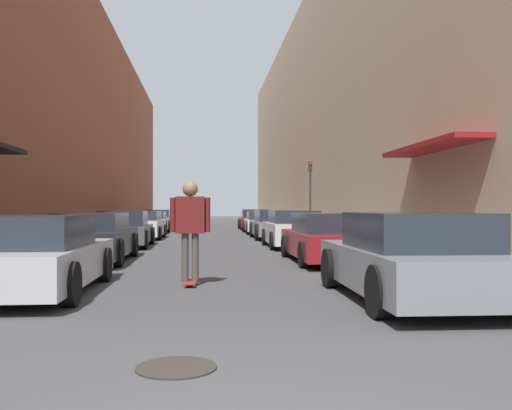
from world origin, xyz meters
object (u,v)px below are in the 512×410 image
parked_car_right_4 (261,223)px  parked_car_right_5 (255,220)px  parked_car_left_0 (32,256)px  parked_car_left_1 (93,238)px  parked_car_left_2 (124,230)px  parked_car_right_0 (411,258)px  parked_car_right_1 (328,238)px  skateboarder (190,221)px  traffic_light (310,189)px  parked_car_right_2 (293,230)px  parked_car_left_4 (150,223)px  parked_car_left_3 (141,225)px  parked_car_right_3 (275,225)px  parked_car_left_5 (158,220)px  manhole_cover (176,367)px

parked_car_right_4 → parked_car_right_5: size_ratio=1.07×
parked_car_left_0 → parked_car_left_1: (-0.07, 5.44, 0.01)m
parked_car_left_2 → parked_car_right_0: (5.93, -12.25, 0.02)m
parked_car_left_0 → parked_car_right_1: 7.66m
parked_car_right_0 → skateboarder: (-3.34, 1.94, 0.52)m
traffic_light → parked_car_left_2: bearing=-141.2°
parked_car_right_0 → parked_car_left_2: bearing=115.8°
parked_car_left_0 → parked_car_right_2: parked_car_right_2 is taller
parked_car_right_1 → parked_car_right_5: (0.04, 21.85, 0.02)m
parked_car_left_2 → parked_car_left_4: size_ratio=0.97×
parked_car_right_1 → parked_car_right_2: 5.33m
parked_car_right_0 → parked_car_right_4: (-0.02, 22.40, -0.05)m
parked_car_right_4 → traffic_light: (1.97, -3.83, 1.69)m
parked_car_left_1 → parked_car_right_4: parked_car_left_1 is taller
parked_car_left_3 → skateboarder: skateboarder is taller
parked_car_right_3 → parked_car_left_5: bearing=118.4°
parked_car_right_1 → manhole_cover: bearing=-109.9°
parked_car_left_5 → parked_car_right_2: parked_car_right_2 is taller
parked_car_left_4 → traffic_light: (8.02, -4.57, 1.68)m
parked_car_left_1 → parked_car_left_0: bearing=-89.3°
parked_car_left_2 → parked_car_right_3: 7.63m
parked_car_left_1 → parked_car_right_5: 22.11m
parked_car_right_3 → parked_car_left_3: bearing=175.1°
manhole_cover → parked_car_right_5: bearing=83.7°
parked_car_left_1 → parked_car_left_3: bearing=89.9°
parked_car_right_1 → parked_car_left_5: bearing=105.4°
parked_car_right_1 → parked_car_right_3: (-0.02, 10.93, 0.02)m
parked_car_left_4 → parked_car_right_5: 7.81m
parked_car_left_3 → parked_car_right_5: size_ratio=0.99×
skateboarder → parked_car_right_3: bearing=77.3°
parked_car_right_1 → skateboarder: bearing=-129.5°
parked_car_right_5 → manhole_cover: bearing=-96.3°
parked_car_right_0 → manhole_cover: (-3.33, -3.32, -0.62)m
manhole_cover → skateboarder: bearing=90.1°
parked_car_left_2 → traffic_light: size_ratio=1.23×
parked_car_left_2 → parked_car_right_3: size_ratio=0.93×
parked_car_left_3 → parked_car_right_0: (5.91, -17.50, 0.03)m
parked_car_left_4 → skateboarder: (2.73, -21.20, 0.56)m
parked_car_left_1 → parked_car_right_0: parked_car_right_0 is taller
parked_car_left_0 → parked_car_left_4: 21.94m
parked_car_left_2 → parked_car_left_5: (-0.13, 16.04, 0.01)m
parked_car_left_0 → skateboarder: bearing=16.3°
parked_car_left_4 → parked_car_right_0: bearing=-75.3°
parked_car_right_3 → skateboarder: bearing=-102.7°
parked_car_left_0 → parked_car_right_5: parked_car_right_5 is taller
parked_car_left_4 → parked_car_left_5: 5.15m
parked_car_right_0 → parked_car_right_5: (0.10, 27.91, -0.01)m
parked_car_right_0 → parked_car_left_1: bearing=131.8°
parked_car_right_3 → parked_car_right_2: bearing=-90.7°
parked_car_left_0 → traffic_light: size_ratio=1.27×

